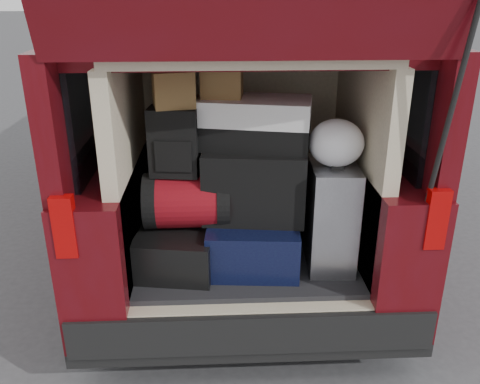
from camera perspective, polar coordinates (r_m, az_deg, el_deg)
The scene contains 13 objects.
ground at distance 3.19m, azimuth 0.86°, elevation -17.49°, with size 80.00×80.00×0.00m, color #39393B.
minivan at distance 4.44m, azimuth -0.56°, elevation 7.65°, with size 1.90×5.35×2.77m.
load_floor at distance 3.24m, azimuth 0.59°, elevation -10.64°, with size 1.24×1.05×0.55m, color black.
black_hardshell at distance 2.94m, azimuth -6.72°, elevation -5.74°, with size 0.42×0.58×0.23m, color black.
navy_hardshell at distance 2.95m, azimuth 1.46°, elevation -5.06°, with size 0.50×0.61×0.27m, color black.
silver_roller at distance 2.87m, azimuth 10.17°, elevation -2.59°, with size 0.25×0.40×0.60m, color white.
red_duffel at distance 2.82m, azimuth -5.96°, elevation -0.94°, with size 0.47×0.30×0.30m, color maroon.
black_soft_case at distance 2.81m, azimuth 1.62°, elevation 0.90°, with size 0.55×0.33×0.40m, color black.
backpack at distance 2.71m, azimuth -7.40°, elevation 5.61°, with size 0.26×0.16×0.37m, color black.
twotone_duffel at distance 2.75m, azimuth 1.61°, elevation 7.76°, with size 0.60×0.31×0.27m, color white.
grocery_sack_lower at distance 2.66m, azimuth -7.50°, elevation 11.41°, with size 0.20×0.17×0.19m, color olive.
grocery_sack_upper at distance 2.74m, azimuth -2.02°, elevation 12.80°, with size 0.21×0.17×0.21m, color olive.
plastic_bag_right at distance 2.71m, azimuth 10.76°, elevation 5.43°, with size 0.29×0.27×0.25m, color white.
Camera 1 is at (-0.16, -2.44, 2.05)m, focal length 38.00 mm.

